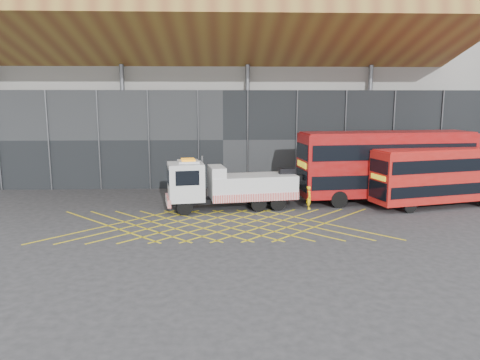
{
  "coord_description": "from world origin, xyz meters",
  "views": [
    {
      "loc": [
        1.9,
        -26.77,
        7.37
      ],
      "look_at": [
        3.0,
        1.5,
        2.4
      ],
      "focal_mm": 35.0,
      "sensor_mm": 36.0,
      "label": 1
    }
  ],
  "objects_px": {
    "worker": "(309,197)",
    "bus_towed": "(386,163)",
    "recovery_truck": "(228,185)",
    "bus_second": "(441,174)"
  },
  "relations": [
    {
      "from": "recovery_truck",
      "to": "bus_towed",
      "type": "xyz_separation_m",
      "value": [
        11.29,
        1.95,
        1.16
      ]
    },
    {
      "from": "recovery_truck",
      "to": "bus_second",
      "type": "height_order",
      "value": "bus_second"
    },
    {
      "from": "bus_second",
      "to": "worker",
      "type": "xyz_separation_m",
      "value": [
        -9.11,
        -0.43,
        -1.43
      ]
    },
    {
      "from": "recovery_truck",
      "to": "worker",
      "type": "bearing_deg",
      "value": -10.94
    },
    {
      "from": "worker",
      "to": "bus_towed",
      "type": "bearing_deg",
      "value": -60.7
    },
    {
      "from": "bus_second",
      "to": "bus_towed",
      "type": "bearing_deg",
      "value": 139.04
    },
    {
      "from": "worker",
      "to": "recovery_truck",
      "type": "bearing_deg",
      "value": 98.63
    },
    {
      "from": "bus_towed",
      "to": "worker",
      "type": "bearing_deg",
      "value": -167.34
    },
    {
      "from": "recovery_truck",
      "to": "bus_second",
      "type": "distance_m",
      "value": 14.6
    },
    {
      "from": "recovery_truck",
      "to": "bus_second",
      "type": "bearing_deg",
      "value": -8.5
    }
  ]
}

